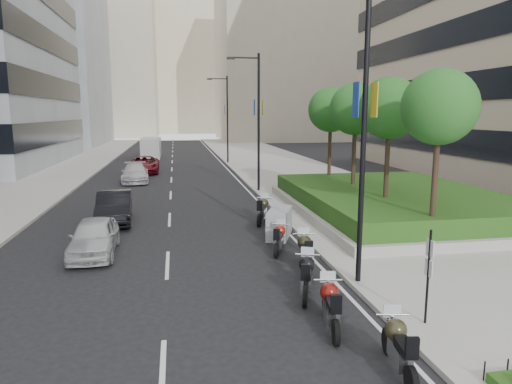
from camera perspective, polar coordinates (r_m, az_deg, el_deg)
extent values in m
plane|color=black|center=(12.75, -4.31, -14.38)|extent=(160.00, 160.00, 0.00)
cube|color=#9E9B93|center=(43.10, 3.61, 2.93)|extent=(10.00, 100.00, 0.15)
cube|color=#9E9B93|center=(43.29, -24.54, 2.09)|extent=(8.00, 100.00, 0.15)
cube|color=silver|center=(42.18, -3.41, 2.68)|extent=(0.12, 100.00, 0.01)
cube|color=silver|center=(41.91, -10.50, 2.49)|extent=(0.12, 100.00, 0.01)
cube|color=gray|center=(85.30, -26.54, 15.39)|extent=(22.00, 26.00, 30.00)
cube|color=#B7AD93|center=(95.31, 4.30, 17.48)|extent=(28.00, 24.00, 36.00)
cube|color=#B7AD93|center=(113.47, -19.23, 15.23)|extent=(26.00, 24.00, 34.00)
cube|color=#B7AD93|center=(132.34, -8.96, 15.66)|extent=(30.00, 24.00, 38.00)
cube|color=#A4A199|center=(24.75, 16.87, -1.97)|extent=(10.00, 14.00, 0.40)
cube|color=#1C4112|center=(24.64, 16.94, -0.60)|extent=(9.40, 13.40, 0.80)
cylinder|color=#332319|center=(18.50, 21.39, 0.83)|extent=(0.22, 0.22, 4.00)
sphere|color=#19531F|center=(18.31, 21.96, 9.84)|extent=(2.80, 2.80, 2.80)
cylinder|color=#332319|center=(21.97, 16.00, 2.45)|extent=(0.22, 0.22, 4.00)
sphere|color=#19531F|center=(21.81, 16.36, 10.03)|extent=(2.80, 2.80, 2.80)
cylinder|color=#332319|center=(25.60, 12.09, 3.60)|extent=(0.22, 0.22, 4.00)
sphere|color=#19531F|center=(25.46, 12.33, 10.10)|extent=(2.80, 2.80, 2.80)
cylinder|color=#332319|center=(29.33, 9.17, 4.46)|extent=(0.22, 0.22, 4.00)
sphere|color=#19531F|center=(29.21, 9.32, 10.13)|extent=(2.80, 2.80, 2.80)
cylinder|color=black|center=(13.71, 13.29, 6.55)|extent=(0.16, 0.16, 9.00)
cube|color=yellow|center=(13.81, 14.56, 11.09)|extent=(0.02, 0.45, 1.00)
cube|color=#1B3A95|center=(13.59, 12.37, 11.20)|extent=(0.02, 0.45, 1.00)
cylinder|color=black|center=(30.08, 0.33, 8.43)|extent=(0.16, 0.16, 9.00)
cylinder|color=black|center=(30.12, -1.41, 16.44)|extent=(1.80, 0.10, 0.10)
cube|color=black|center=(30.00, -3.18, 16.36)|extent=(0.50, 0.22, 0.14)
cube|color=yellow|center=(30.12, 0.87, 10.53)|extent=(0.02, 0.45, 1.00)
cube|color=#1B3A95|center=(30.02, -0.20, 10.53)|extent=(0.02, 0.45, 1.00)
cylinder|color=black|center=(47.89, -3.59, 8.92)|extent=(0.16, 0.16, 9.00)
cylinder|color=black|center=(47.92, -4.74, 13.93)|extent=(1.80, 0.10, 0.10)
cube|color=black|center=(47.84, -5.85, 13.86)|extent=(0.50, 0.22, 0.14)
cube|color=yellow|center=(47.92, -3.26, 10.24)|extent=(0.02, 0.45, 1.00)
cube|color=#1B3A95|center=(47.86, -3.94, 10.23)|extent=(0.02, 0.45, 1.00)
cylinder|color=black|center=(11.93, 20.68, -10.27)|extent=(0.06, 0.06, 2.50)
cube|color=silver|center=(11.69, 20.92, -6.57)|extent=(0.02, 0.32, 0.42)
cube|color=silver|center=(11.84, 20.77, -8.90)|extent=(0.02, 0.32, 0.42)
cylinder|color=black|center=(9.61, 18.86, -21.56)|extent=(0.21, 0.60, 0.59)
cylinder|color=black|center=(10.87, 16.13, -17.51)|extent=(0.21, 0.60, 0.59)
cube|color=silver|center=(10.12, 17.53, -18.73)|extent=(0.42, 0.85, 0.40)
sphere|color=#302E1A|center=(10.22, 17.08, -16.12)|extent=(0.46, 0.46, 0.46)
cube|color=black|center=(9.74, 18.16, -17.93)|extent=(0.38, 0.75, 0.15)
cylinder|color=silver|center=(10.35, 16.71, -14.47)|extent=(0.70, 0.17, 0.05)
cylinder|color=black|center=(10.98, 9.96, -16.93)|extent=(0.22, 0.62, 0.61)
cylinder|color=black|center=(12.38, 8.72, -13.69)|extent=(0.22, 0.62, 0.61)
cube|color=silver|center=(11.56, 9.36, -14.56)|extent=(0.44, 0.87, 0.41)
sphere|color=maroon|center=(11.71, 9.16, -12.25)|extent=(0.47, 0.47, 0.47)
cube|color=black|center=(11.17, 9.65, -13.71)|extent=(0.40, 0.77, 0.16)
cylinder|color=silver|center=(11.87, 8.99, -10.81)|extent=(0.72, 0.18, 0.05)
cylinder|color=black|center=(12.80, 6.15, -12.82)|extent=(0.31, 0.62, 0.61)
cylinder|color=black|center=(14.27, 6.43, -10.39)|extent=(0.31, 0.62, 0.61)
cube|color=silver|center=(13.42, 6.31, -10.95)|extent=(0.55, 0.89, 0.41)
sphere|color=black|center=(13.60, 6.39, -8.99)|extent=(0.47, 0.47, 0.47)
cube|color=black|center=(13.04, 6.28, -10.11)|extent=(0.50, 0.79, 0.16)
cylinder|color=silver|center=(13.79, 6.45, -7.78)|extent=(0.71, 0.28, 0.05)
cylinder|color=black|center=(14.87, 6.62, -9.52)|extent=(0.21, 0.64, 0.63)
cylinder|color=black|center=(16.39, 5.79, -7.65)|extent=(0.21, 0.64, 0.63)
cube|color=silver|center=(15.53, 6.22, -7.99)|extent=(0.42, 0.90, 0.43)
sphere|color=black|center=(15.73, 6.07, -6.28)|extent=(0.49, 0.49, 0.49)
cube|color=black|center=(15.14, 6.40, -7.17)|extent=(0.39, 0.79, 0.16)
cylinder|color=silver|center=(15.93, 5.95, -5.23)|extent=(0.75, 0.16, 0.05)
cylinder|color=black|center=(16.77, 2.53, -7.33)|extent=(0.30, 0.56, 0.56)
cylinder|color=black|center=(18.14, 3.23, -6.01)|extent=(0.30, 0.56, 0.56)
cube|color=silver|center=(17.36, 2.88, -6.20)|extent=(0.53, 0.81, 0.38)
sphere|color=maroon|center=(17.56, 3.03, -4.86)|extent=(0.43, 0.43, 0.43)
cube|color=black|center=(17.03, 2.75, -5.51)|extent=(0.48, 0.72, 0.14)
cylinder|color=silver|center=(17.74, 3.15, -4.04)|extent=(0.64, 0.28, 0.05)
cylinder|color=black|center=(18.72, 2.58, -5.44)|extent=(0.33, 0.60, 0.60)
cylinder|color=black|center=(20.20, 3.28, -4.30)|extent=(0.33, 0.60, 0.60)
cube|color=gray|center=(19.38, 2.95, -3.91)|extent=(1.52, 2.19, 1.21)
cylinder|color=black|center=(21.18, 0.42, -3.56)|extent=(0.35, 0.64, 0.64)
cylinder|color=black|center=(22.78, 1.19, -2.61)|extent=(0.35, 0.64, 0.64)
cube|color=silver|center=(21.89, 0.80, -2.65)|extent=(0.61, 0.93, 0.44)
sphere|color=#2C2A18|center=(22.14, 0.96, -1.46)|extent=(0.50, 0.50, 0.50)
cube|color=black|center=(21.52, 0.65, -1.96)|extent=(0.55, 0.83, 0.17)
cylinder|color=silver|center=(22.37, 1.09, -0.75)|extent=(0.73, 0.32, 0.05)
imported|color=#B4B4B6|center=(18.06, -19.59, -5.32)|extent=(1.72, 4.06, 1.37)
imported|color=black|center=(23.05, -17.28, -1.83)|extent=(1.92, 4.63, 1.49)
imported|color=#B7B7B9|center=(36.24, -14.88, 2.31)|extent=(2.28, 4.95, 1.40)
imported|color=#600B18|center=(41.59, -13.77, 3.34)|extent=(2.52, 5.36, 1.48)
cube|color=#ADADAF|center=(55.91, -12.97, 5.40)|extent=(2.21, 5.62, 2.35)
cube|color=#ADADAF|center=(53.84, -13.06, 4.64)|extent=(2.14, 1.37, 1.23)
cylinder|color=black|center=(54.02, -13.99, 4.38)|extent=(0.28, 0.78, 0.78)
cylinder|color=black|center=(53.93, -12.09, 4.45)|extent=(0.28, 0.78, 0.78)
cylinder|color=black|center=(57.80, -13.74, 4.73)|extent=(0.28, 0.78, 0.78)
cylinder|color=black|center=(57.71, -11.97, 4.79)|extent=(0.28, 0.78, 0.78)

